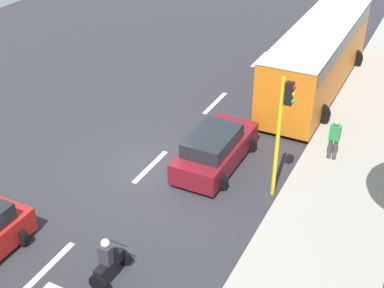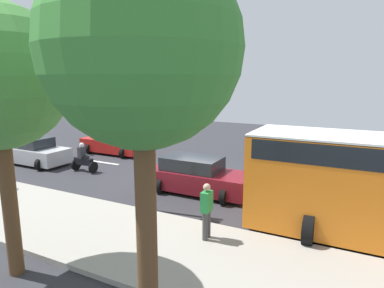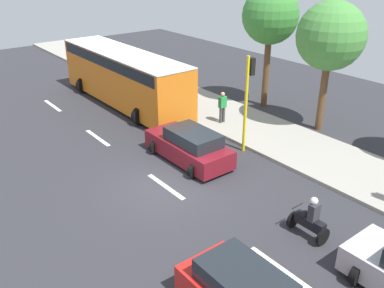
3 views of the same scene
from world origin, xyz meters
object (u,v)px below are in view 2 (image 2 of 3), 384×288
(car_red, at_px, (115,143))
(traffic_light_corner, at_px, (144,132))
(car_maroon, at_px, (198,176))
(pedestrian_by_tree, at_px, (207,209))
(motorcycle, at_px, (84,159))
(street_tree_south, at_px, (142,52))
(car_silver, at_px, (35,152))

(car_red, bearing_deg, traffic_light_corner, 46.11)
(car_maroon, height_order, car_red, same)
(car_maroon, bearing_deg, pedestrian_by_tree, 29.51)
(motorcycle, bearing_deg, car_red, -161.61)
(pedestrian_by_tree, height_order, traffic_light_corner, traffic_light_corner)
(car_maroon, xyz_separation_m, traffic_light_corner, (2.70, -0.77, 2.22))
(pedestrian_by_tree, bearing_deg, street_tree_south, 10.16)
(car_maroon, bearing_deg, traffic_light_corner, -16.00)
(car_red, height_order, traffic_light_corner, traffic_light_corner)
(street_tree_south, bearing_deg, car_maroon, -159.67)
(motorcycle, relative_size, street_tree_south, 0.22)
(car_silver, distance_m, street_tree_south, 16.15)
(pedestrian_by_tree, relative_size, traffic_light_corner, 0.38)
(car_maroon, xyz_separation_m, street_tree_south, (7.97, 2.95, 4.50))
(car_maroon, distance_m, pedestrian_by_tree, 4.54)
(car_maroon, xyz_separation_m, motorcycle, (-0.24, -6.72, -0.07))
(car_red, height_order, street_tree_south, street_tree_south)
(car_maroon, bearing_deg, motorcycle, -92.02)
(street_tree_south, bearing_deg, motorcycle, -130.31)
(traffic_light_corner, bearing_deg, car_maroon, 164.00)
(traffic_light_corner, height_order, street_tree_south, street_tree_south)
(motorcycle, height_order, pedestrian_by_tree, pedestrian_by_tree)
(pedestrian_by_tree, bearing_deg, motorcycle, -115.01)
(car_red, bearing_deg, motorcycle, 18.39)
(car_maroon, xyz_separation_m, car_silver, (-0.14, -10.27, -0.00))
(car_silver, height_order, traffic_light_corner, traffic_light_corner)
(car_red, relative_size, traffic_light_corner, 0.93)
(car_red, distance_m, street_tree_south, 17.12)
(motorcycle, bearing_deg, car_silver, -88.42)
(car_red, bearing_deg, pedestrian_by_tree, 51.28)
(motorcycle, bearing_deg, traffic_light_corner, 63.71)
(car_silver, relative_size, street_tree_south, 0.56)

